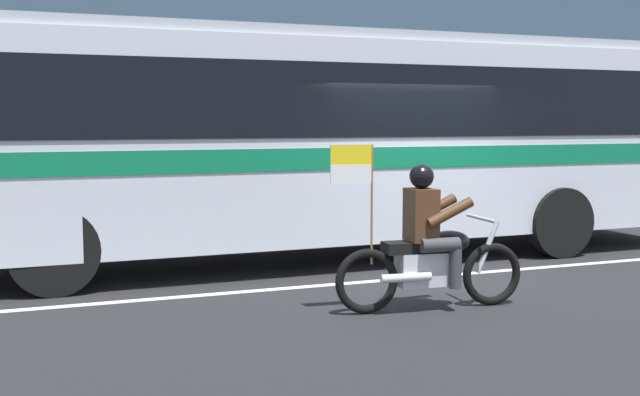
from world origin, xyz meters
name	(u,v)px	position (x,y,z in m)	size (l,w,h in m)	color
ground_plane	(411,269)	(0.00, 0.00, 0.00)	(60.00, 60.00, 0.00)	black
sidewalk_curb	(288,220)	(0.00, 5.10, 0.07)	(28.00, 3.80, 0.15)	gray
lane_center_stripe	(433,276)	(0.00, -0.60, 0.00)	(26.60, 0.14, 0.01)	silver
transit_bus	(320,130)	(-0.87, 1.19, 1.88)	(12.18, 2.75, 3.22)	silver
motorcycle_with_rider	(429,248)	(-0.94, -2.17, 0.67)	(2.19, 0.65, 1.78)	black
fire_hydrant	(367,201)	(1.16, 3.92, 0.52)	(0.22, 0.30, 0.75)	red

